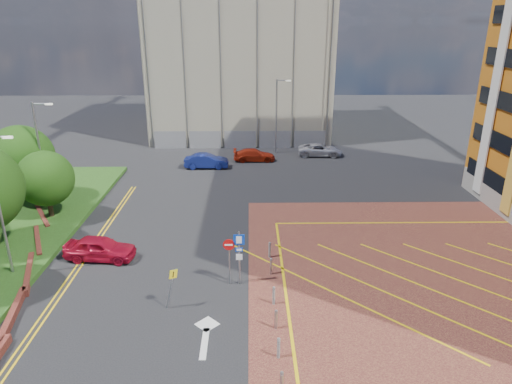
{
  "coord_description": "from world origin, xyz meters",
  "views": [
    {
      "loc": [
        1.1,
        -20.99,
        13.72
      ],
      "look_at": [
        1.47,
        4.65,
        4.09
      ],
      "focal_mm": 32.0,
      "sensor_mm": 36.0,
      "label": 1
    }
  ],
  "objects_px": {
    "sign_cluster": "(235,253)",
    "car_silver_back": "(320,150)",
    "tree_c": "(45,179)",
    "car_red_left": "(100,248)",
    "tree_d": "(21,158)",
    "lamp_left_far": "(41,151)",
    "car_blue_back": "(206,161)",
    "warning_sign": "(171,284)",
    "car_red_back": "(254,155)",
    "lamp_back": "(277,114)"
  },
  "relations": [
    {
      "from": "lamp_left_far",
      "to": "car_red_left",
      "type": "height_order",
      "value": "lamp_left_far"
    },
    {
      "from": "tree_c",
      "to": "sign_cluster",
      "type": "distance_m",
      "value": 16.53
    },
    {
      "from": "lamp_left_far",
      "to": "car_red_back",
      "type": "bearing_deg",
      "value": 38.84
    },
    {
      "from": "car_blue_back",
      "to": "tree_d",
      "type": "bearing_deg",
      "value": 125.19
    },
    {
      "from": "tree_c",
      "to": "tree_d",
      "type": "distance_m",
      "value": 4.3
    },
    {
      "from": "tree_d",
      "to": "lamp_left_far",
      "type": "xyz_separation_m",
      "value": [
        2.08,
        -1.0,
        0.79
      ]
    },
    {
      "from": "lamp_left_far",
      "to": "sign_cluster",
      "type": "relative_size",
      "value": 2.5
    },
    {
      "from": "lamp_left_far",
      "to": "sign_cluster",
      "type": "xyz_separation_m",
      "value": [
        14.72,
        -11.02,
        -2.71
      ]
    },
    {
      "from": "car_red_left",
      "to": "warning_sign",
      "type": "bearing_deg",
      "value": -129.06
    },
    {
      "from": "warning_sign",
      "to": "car_red_left",
      "type": "xyz_separation_m",
      "value": [
        -5.23,
        5.23,
        -0.7
      ]
    },
    {
      "from": "tree_d",
      "to": "car_red_left",
      "type": "height_order",
      "value": "tree_d"
    },
    {
      "from": "warning_sign",
      "to": "car_blue_back",
      "type": "height_order",
      "value": "warning_sign"
    },
    {
      "from": "car_red_left",
      "to": "car_red_back",
      "type": "bearing_deg",
      "value": -18.81
    },
    {
      "from": "tree_c",
      "to": "lamp_back",
      "type": "relative_size",
      "value": 0.61
    },
    {
      "from": "tree_c",
      "to": "tree_d",
      "type": "relative_size",
      "value": 0.81
    },
    {
      "from": "lamp_left_far",
      "to": "car_silver_back",
      "type": "relative_size",
      "value": 1.68
    },
    {
      "from": "car_blue_back",
      "to": "car_silver_back",
      "type": "distance_m",
      "value": 12.64
    },
    {
      "from": "tree_c",
      "to": "warning_sign",
      "type": "relative_size",
      "value": 2.18
    },
    {
      "from": "car_blue_back",
      "to": "car_silver_back",
      "type": "bearing_deg",
      "value": -70.69
    },
    {
      "from": "tree_c",
      "to": "lamp_back",
      "type": "distance_m",
      "value": 25.19
    },
    {
      "from": "car_blue_back",
      "to": "warning_sign",
      "type": "bearing_deg",
      "value": -179.4
    },
    {
      "from": "car_red_left",
      "to": "car_blue_back",
      "type": "bearing_deg",
      "value": -8.8
    },
    {
      "from": "tree_d",
      "to": "tree_c",
      "type": "bearing_deg",
      "value": -45.0
    },
    {
      "from": "sign_cluster",
      "to": "car_silver_back",
      "type": "relative_size",
      "value": 0.67
    },
    {
      "from": "tree_c",
      "to": "warning_sign",
      "type": "xyz_separation_m",
      "value": [
        10.65,
        -11.26,
        -1.76
      ]
    },
    {
      "from": "warning_sign",
      "to": "car_red_back",
      "type": "xyz_separation_m",
      "value": [
        4.42,
        26.14,
        -0.8
      ]
    },
    {
      "from": "sign_cluster",
      "to": "warning_sign",
      "type": "xyz_separation_m",
      "value": [
        -3.15,
        -2.24,
        -0.52
      ]
    },
    {
      "from": "warning_sign",
      "to": "tree_d",
      "type": "bearing_deg",
      "value": 133.75
    },
    {
      "from": "warning_sign",
      "to": "car_blue_back",
      "type": "distance_m",
      "value": 23.74
    },
    {
      "from": "car_red_left",
      "to": "car_red_back",
      "type": "xyz_separation_m",
      "value": [
        9.65,
        20.9,
        -0.1
      ]
    },
    {
      "from": "tree_c",
      "to": "lamp_left_far",
      "type": "distance_m",
      "value": 2.65
    },
    {
      "from": "lamp_back",
      "to": "tree_d",
      "type": "bearing_deg",
      "value": -143.91
    },
    {
      "from": "tree_c",
      "to": "car_red_left",
      "type": "xyz_separation_m",
      "value": [
        5.42,
        -6.02,
        -2.46
      ]
    },
    {
      "from": "tree_d",
      "to": "car_red_left",
      "type": "relative_size",
      "value": 1.42
    },
    {
      "from": "tree_d",
      "to": "car_red_back",
      "type": "relative_size",
      "value": 1.41
    },
    {
      "from": "tree_c",
      "to": "car_red_back",
      "type": "xyz_separation_m",
      "value": [
        15.07,
        14.88,
        -2.57
      ]
    },
    {
      "from": "warning_sign",
      "to": "car_red_left",
      "type": "height_order",
      "value": "warning_sign"
    },
    {
      "from": "tree_c",
      "to": "sign_cluster",
      "type": "relative_size",
      "value": 1.53
    },
    {
      "from": "tree_c",
      "to": "lamp_left_far",
      "type": "height_order",
      "value": "lamp_left_far"
    },
    {
      "from": "tree_d",
      "to": "sign_cluster",
      "type": "bearing_deg",
      "value": -35.58
    },
    {
      "from": "lamp_back",
      "to": "car_silver_back",
      "type": "distance_m",
      "value": 6.07
    },
    {
      "from": "tree_d",
      "to": "car_red_left",
      "type": "bearing_deg",
      "value": -46.97
    },
    {
      "from": "car_red_back",
      "to": "car_silver_back",
      "type": "height_order",
      "value": "car_silver_back"
    },
    {
      "from": "warning_sign",
      "to": "car_red_left",
      "type": "bearing_deg",
      "value": 134.96
    },
    {
      "from": "tree_c",
      "to": "warning_sign",
      "type": "bearing_deg",
      "value": -46.59
    },
    {
      "from": "lamp_left_far",
      "to": "car_red_left",
      "type": "relative_size",
      "value": 1.87
    },
    {
      "from": "car_silver_back",
      "to": "tree_c",
      "type": "bearing_deg",
      "value": 130.53
    },
    {
      "from": "warning_sign",
      "to": "car_blue_back",
      "type": "relative_size",
      "value": 0.52
    },
    {
      "from": "tree_c",
      "to": "car_silver_back",
      "type": "relative_size",
      "value": 1.03
    },
    {
      "from": "car_blue_back",
      "to": "tree_c",
      "type": "bearing_deg",
      "value": 140.19
    }
  ]
}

